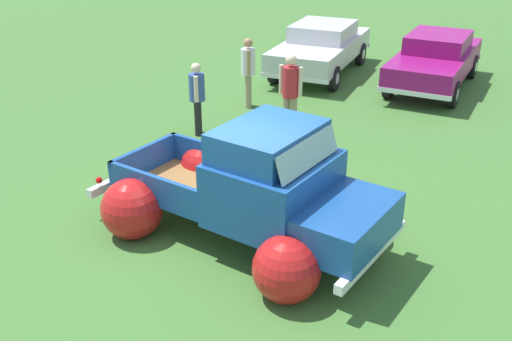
# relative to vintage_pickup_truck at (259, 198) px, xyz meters

# --- Properties ---
(ground_plane) EXTENTS (80.00, 80.00, 0.00)m
(ground_plane) POSITION_rel_vintage_pickup_truck_xyz_m (-0.39, 0.03, -0.76)
(ground_plane) COLOR #3D6B2D
(vintage_pickup_truck) EXTENTS (4.74, 3.01, 1.96)m
(vintage_pickup_truck) POSITION_rel_vintage_pickup_truck_xyz_m (0.00, 0.00, 0.00)
(vintage_pickup_truck) COLOR black
(vintage_pickup_truck) RESTS_ON ground
(show_car_0) EXTENTS (2.47, 4.72, 1.43)m
(show_car_0) POSITION_rel_vintage_pickup_truck_xyz_m (-3.22, 8.97, 0.03)
(show_car_0) COLOR black
(show_car_0) RESTS_ON ground
(show_car_1) EXTENTS (2.09, 4.60, 1.43)m
(show_car_1) POSITION_rel_vintage_pickup_truck_xyz_m (0.01, 9.29, 0.02)
(show_car_1) COLOR black
(show_car_1) RESTS_ON ground
(spectator_0) EXTENTS (0.47, 0.49, 1.71)m
(spectator_0) POSITION_rel_vintage_pickup_truck_xyz_m (-3.44, 5.30, 0.22)
(spectator_0) COLOR gray
(spectator_0) RESTS_ON ground
(spectator_1) EXTENTS (0.47, 0.49, 1.60)m
(spectator_1) POSITION_rel_vintage_pickup_truck_xyz_m (-3.42, 3.17, 0.15)
(spectator_1) COLOR black
(spectator_1) RESTS_ON ground
(spectator_2) EXTENTS (0.54, 0.37, 1.80)m
(spectator_2) POSITION_rel_vintage_pickup_truck_xyz_m (-1.67, 4.15, 0.28)
(spectator_2) COLOR gray
(spectator_2) RESTS_ON ground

